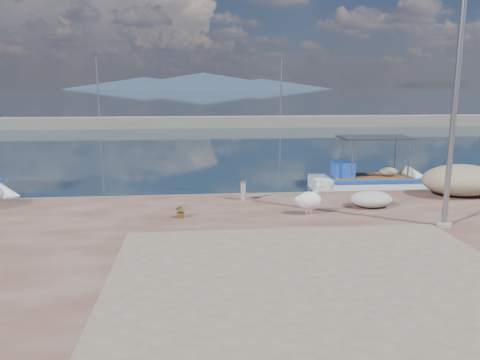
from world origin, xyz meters
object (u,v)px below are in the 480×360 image
lamp_post (453,114)px  bollard_near (243,189)px  boat_right (372,184)px  pelican (310,200)px

lamp_post → bollard_near: 7.34m
lamp_post → bollard_near: lamp_post is taller
boat_right → lamp_post: 8.21m
boat_right → pelican: bearing=-126.1°
boat_right → bollard_near: 7.27m
pelican → bollard_near: (-1.93, 2.13, -0.09)m
boat_right → bollard_near: (-6.24, -3.66, 0.68)m
lamp_post → bollard_near: (-5.63, 3.70, -2.90)m
boat_right → lamp_post: bearing=-94.1°
pelican → lamp_post: (3.70, -1.57, 2.81)m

